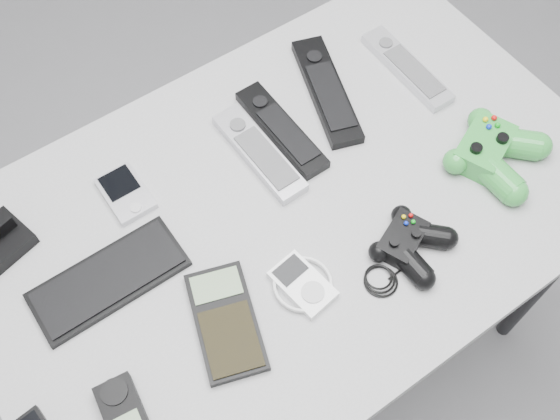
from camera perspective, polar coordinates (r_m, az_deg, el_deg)
floor at (r=1.80m, az=-0.91°, el=-11.83°), size 3.50×3.50×0.00m
desk at (r=1.18m, az=1.00°, el=-1.06°), size 1.10×0.71×0.74m
pda_keyboard at (r=1.09m, az=-14.70°, el=-5.83°), size 0.25×0.11×0.02m
pda at (r=1.15m, az=-13.31°, el=1.44°), size 0.07×0.11×0.02m
remote_silver_a at (r=1.17m, az=-1.84°, el=5.05°), size 0.06×0.22×0.02m
remote_black_a at (r=1.20m, az=0.12°, el=7.09°), size 0.05×0.23×0.02m
remote_black_b at (r=1.26m, az=4.07°, el=10.40°), size 0.14×0.26×0.02m
remote_silver_b at (r=1.31m, az=10.99°, el=12.11°), size 0.05×0.22×0.02m
calculator at (r=1.03m, az=-4.75°, el=-9.62°), size 0.15×0.20×0.02m
mp3_player at (r=1.05m, az=1.99°, el=-6.46°), size 0.11×0.12×0.02m
controller_black at (r=1.08m, az=11.22°, el=-2.78°), size 0.24×0.20×0.04m
controller_green at (r=1.21m, az=18.07°, el=4.96°), size 0.22×0.22×0.06m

